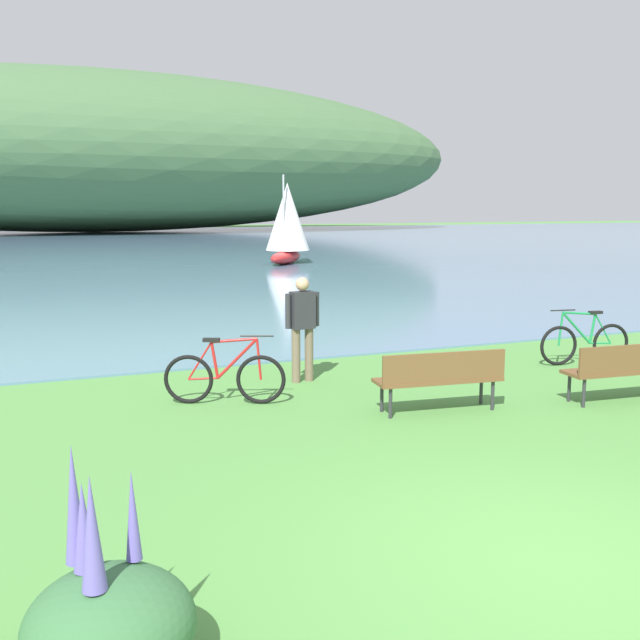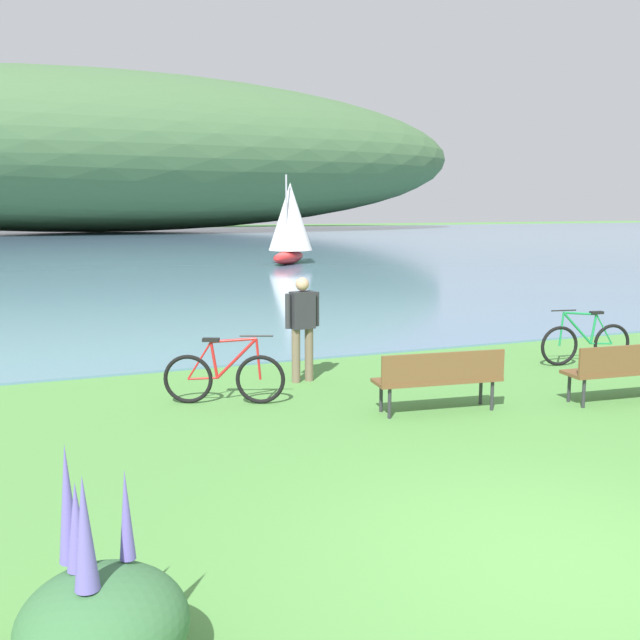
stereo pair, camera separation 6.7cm
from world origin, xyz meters
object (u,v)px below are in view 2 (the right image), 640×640
Objects in this scene: bicycle_beside_path at (586,343)px; sailboat_mid_bay at (290,222)px; bicycle_leaning_near_bench at (224,377)px; park_bench_further_along at (626,367)px; park_bench_near_camera at (440,376)px; person_at_shoreline at (302,322)px.

bicycle_beside_path is 0.41× the size of sailboat_mid_bay.
bicycle_leaning_near_bench is 25.50m from sailboat_mid_bay.
sailboat_mid_bay is at bearing 81.47° from park_bench_further_along.
bicycle_beside_path reaches higher than park_bench_near_camera.
park_bench_near_camera is 0.43× the size of sailboat_mid_bay.
park_bench_near_camera is at bearing -64.63° from person_at_shoreline.
park_bench_near_camera is 26.14m from sailboat_mid_bay.
park_bench_further_along is 1.07× the size of person_at_shoreline.
park_bench_near_camera is at bearing -156.96° from bicycle_beside_path.
park_bench_near_camera is at bearing -30.45° from bicycle_leaning_near_bench.
bicycle_leaning_near_bench is (-5.45, 2.08, -0.12)m from park_bench_further_along.
person_at_shoreline is (-5.20, 0.66, 0.58)m from bicycle_beside_path.
park_bench_further_along is at bearing -98.53° from sailboat_mid_bay.
bicycle_beside_path is (4.07, 1.73, -0.12)m from park_bench_near_camera.
park_bench_further_along is at bearing -20.89° from bicycle_leaning_near_bench.
bicycle_leaning_near_bench is 1.82m from person_at_shoreline.
park_bench_near_camera is 1.05× the size of bicycle_beside_path.
sailboat_mid_bay reaches higher than person_at_shoreline.
bicycle_leaning_near_bench reaches higher than park_bench_near_camera.
person_at_shoreline is 24.16m from sailboat_mid_bay.
bicycle_beside_path reaches higher than park_bench_further_along.
park_bench_near_camera is 1.08× the size of person_at_shoreline.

